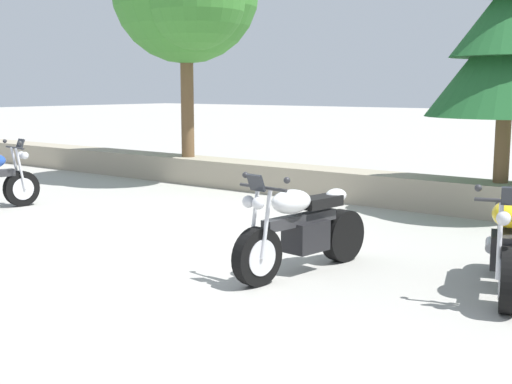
% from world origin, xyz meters
% --- Properties ---
extents(ground_plane, '(120.00, 120.00, 0.00)m').
position_xyz_m(ground_plane, '(0.00, 0.00, 0.00)').
color(ground_plane, '#A3A099').
extents(stone_wall, '(36.00, 0.80, 0.55)m').
position_xyz_m(stone_wall, '(0.00, 4.80, 0.28)').
color(stone_wall, gray).
rests_on(stone_wall, ground).
extents(motorcycle_white_centre, '(0.67, 2.06, 1.18)m').
position_xyz_m(motorcycle_white_centre, '(2.99, 0.15, 0.49)').
color(motorcycle_white_centre, black).
rests_on(motorcycle_white_centre, ground).
extents(motorcycle_yellow_far_right, '(0.94, 2.00, 1.18)m').
position_xyz_m(motorcycle_yellow_far_right, '(5.03, 0.85, 0.49)').
color(motorcycle_yellow_far_right, black).
rests_on(motorcycle_yellow_far_right, ground).
extents(pine_tree_mid_left, '(2.47, 2.47, 3.65)m').
position_xyz_m(pine_tree_mid_left, '(3.62, 4.91, 2.69)').
color(pine_tree_mid_left, brown).
rests_on(pine_tree_mid_left, stone_wall).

